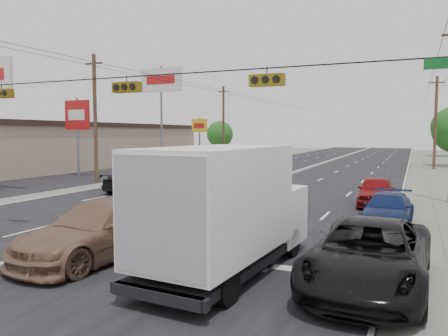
{
  "coord_description": "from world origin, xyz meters",
  "views": [
    {
      "loc": [
        10.57,
        -12.44,
        3.89
      ],
      "look_at": [
        2.08,
        6.92,
        2.2
      ],
      "focal_mm": 35.0,
      "sensor_mm": 36.0,
      "label": 1
    }
  ],
  "objects_px": {
    "pole_sign_billboard": "(161,86)",
    "box_truck": "(227,209)",
    "oncoming_near": "(131,182)",
    "oncoming_far": "(240,173)",
    "utility_pole_left_b": "(95,118)",
    "pole_sign_far": "(200,129)",
    "tan_sedan": "(103,229)",
    "queue_car_a": "(235,190)",
    "queue_car_e": "(376,191)",
    "tree_left_far": "(220,134)",
    "queue_car_b": "(251,202)",
    "utility_pole_left_c": "(223,124)",
    "pole_sign_mid": "(77,119)",
    "queue_car_d": "(388,210)",
    "red_sedan": "(230,205)",
    "utility_pole_right_c": "(435,122)",
    "black_suv": "(369,255)"
  },
  "relations": [
    {
      "from": "pole_sign_billboard",
      "to": "box_truck",
      "type": "bearing_deg",
      "value": -55.41
    },
    {
      "from": "box_truck",
      "to": "oncoming_near",
      "type": "xyz_separation_m",
      "value": [
        -12.57,
        13.06,
        -1.14
      ]
    },
    {
      "from": "oncoming_far",
      "to": "utility_pole_left_b",
      "type": "bearing_deg",
      "value": 35.62
    },
    {
      "from": "pole_sign_far",
      "to": "tan_sedan",
      "type": "relative_size",
      "value": 0.98
    },
    {
      "from": "queue_car_a",
      "to": "queue_car_e",
      "type": "xyz_separation_m",
      "value": [
        7.33,
        2.04,
        0.08
      ]
    },
    {
      "from": "oncoming_near",
      "to": "oncoming_far",
      "type": "relative_size",
      "value": 0.99
    },
    {
      "from": "queue_car_a",
      "to": "oncoming_far",
      "type": "xyz_separation_m",
      "value": [
        -4.0,
        10.83,
        -0.05
      ]
    },
    {
      "from": "tree_left_far",
      "to": "queue_car_e",
      "type": "xyz_separation_m",
      "value": [
        30.73,
        -47.93,
        -2.93
      ]
    },
    {
      "from": "queue_car_a",
      "to": "oncoming_near",
      "type": "bearing_deg",
      "value": 165.46
    },
    {
      "from": "utility_pole_left_b",
      "to": "queue_car_b",
      "type": "relative_size",
      "value": 2.64
    },
    {
      "from": "utility_pole_left_c",
      "to": "pole_sign_mid",
      "type": "distance_m",
      "value": 22.46
    },
    {
      "from": "utility_pole_left_b",
      "to": "queue_car_d",
      "type": "bearing_deg",
      "value": -20.01
    },
    {
      "from": "tan_sedan",
      "to": "queue_car_d",
      "type": "distance_m",
      "value": 11.69
    },
    {
      "from": "red_sedan",
      "to": "queue_car_d",
      "type": "distance_m",
      "value": 6.76
    },
    {
      "from": "utility_pole_left_b",
      "to": "queue_car_a",
      "type": "relative_size",
      "value": 2.43
    },
    {
      "from": "utility_pole_right_c",
      "to": "queue_car_e",
      "type": "distance_m",
      "value": 28.52
    },
    {
      "from": "queue_car_a",
      "to": "queue_car_b",
      "type": "relative_size",
      "value": 1.09
    },
    {
      "from": "utility_pole_left_b",
      "to": "utility_pole_right_c",
      "type": "distance_m",
      "value": 35.36
    },
    {
      "from": "utility_pole_left_c",
      "to": "queue_car_e",
      "type": "bearing_deg",
      "value": -52.77
    },
    {
      "from": "pole_sign_far",
      "to": "box_truck",
      "type": "xyz_separation_m",
      "value": [
        21.87,
        -41.55,
        -2.6
      ]
    },
    {
      "from": "queue_car_a",
      "to": "queue_car_d",
      "type": "relative_size",
      "value": 0.89
    },
    {
      "from": "tree_left_far",
      "to": "queue_car_a",
      "type": "xyz_separation_m",
      "value": [
        23.4,
        -49.97,
        -3.01
      ]
    },
    {
      "from": "utility_pole_left_b",
      "to": "tree_left_far",
      "type": "height_order",
      "value": "utility_pole_left_b"
    },
    {
      "from": "utility_pole_left_c",
      "to": "oncoming_near",
      "type": "height_order",
      "value": "utility_pole_left_c"
    },
    {
      "from": "queue_car_a",
      "to": "queue_car_d",
      "type": "height_order",
      "value": "queue_car_a"
    },
    {
      "from": "black_suv",
      "to": "box_truck",
      "type": "bearing_deg",
      "value": -171.57
    },
    {
      "from": "tan_sedan",
      "to": "queue_car_b",
      "type": "height_order",
      "value": "tan_sedan"
    },
    {
      "from": "utility_pole_left_c",
      "to": "pole_sign_billboard",
      "type": "xyz_separation_m",
      "value": [
        -2.0,
        -12.0,
        3.76
      ]
    },
    {
      "from": "pole_sign_far",
      "to": "tree_left_far",
      "type": "xyz_separation_m",
      "value": [
        -6.0,
        20.0,
        -0.69
      ]
    },
    {
      "from": "utility_pole_left_c",
      "to": "pole_sign_mid",
      "type": "xyz_separation_m",
      "value": [
        -4.5,
        -22.0,
        0.01
      ]
    },
    {
      "from": "oncoming_far",
      "to": "utility_pole_left_c",
      "type": "bearing_deg",
      "value": -57.68
    },
    {
      "from": "tan_sedan",
      "to": "oncoming_near",
      "type": "relative_size",
      "value": 1.32
    },
    {
      "from": "pole_sign_mid",
      "to": "queue_car_a",
      "type": "relative_size",
      "value": 1.7
    },
    {
      "from": "queue_car_e",
      "to": "oncoming_near",
      "type": "xyz_separation_m",
      "value": [
        -15.43,
        -0.55,
        -0.12
      ]
    },
    {
      "from": "pole_sign_far",
      "to": "queue_car_e",
      "type": "xyz_separation_m",
      "value": [
        24.73,
        -27.93,
        -3.62
      ]
    },
    {
      "from": "utility_pole_left_c",
      "to": "oncoming_far",
      "type": "relative_size",
      "value": 2.14
    },
    {
      "from": "utility_pole_left_b",
      "to": "box_truck",
      "type": "xyz_separation_m",
      "value": [
        18.37,
        -16.55,
        -3.3
      ]
    },
    {
      "from": "queue_car_d",
      "to": "queue_car_e",
      "type": "height_order",
      "value": "queue_car_e"
    },
    {
      "from": "pole_sign_billboard",
      "to": "pole_sign_mid",
      "type": "bearing_deg",
      "value": -104.04
    },
    {
      "from": "utility_pole_left_c",
      "to": "black_suv",
      "type": "distance_m",
      "value": 46.89
    },
    {
      "from": "tan_sedan",
      "to": "queue_car_e",
      "type": "height_order",
      "value": "tan_sedan"
    },
    {
      "from": "utility_pole_left_c",
      "to": "pole_sign_billboard",
      "type": "height_order",
      "value": "pole_sign_billboard"
    },
    {
      "from": "queue_car_e",
      "to": "oncoming_far",
      "type": "xyz_separation_m",
      "value": [
        -11.33,
        8.8,
        -0.14
      ]
    },
    {
      "from": "tree_left_far",
      "to": "black_suv",
      "type": "distance_m",
      "value": 68.88
    },
    {
      "from": "queue_car_d",
      "to": "oncoming_near",
      "type": "distance_m",
      "value": 16.93
    },
    {
      "from": "box_truck",
      "to": "oncoming_near",
      "type": "bearing_deg",
      "value": 137.86
    },
    {
      "from": "red_sedan",
      "to": "tan_sedan",
      "type": "bearing_deg",
      "value": -95.57
    },
    {
      "from": "pole_sign_billboard",
      "to": "red_sedan",
      "type": "height_order",
      "value": "pole_sign_billboard"
    },
    {
      "from": "utility_pole_right_c",
      "to": "oncoming_far",
      "type": "xyz_separation_m",
      "value": [
        -15.1,
        -19.13,
        -4.46
      ]
    },
    {
      "from": "utility_pole_left_c",
      "to": "utility_pole_right_c",
      "type": "distance_m",
      "value": 25.0
    }
  ]
}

